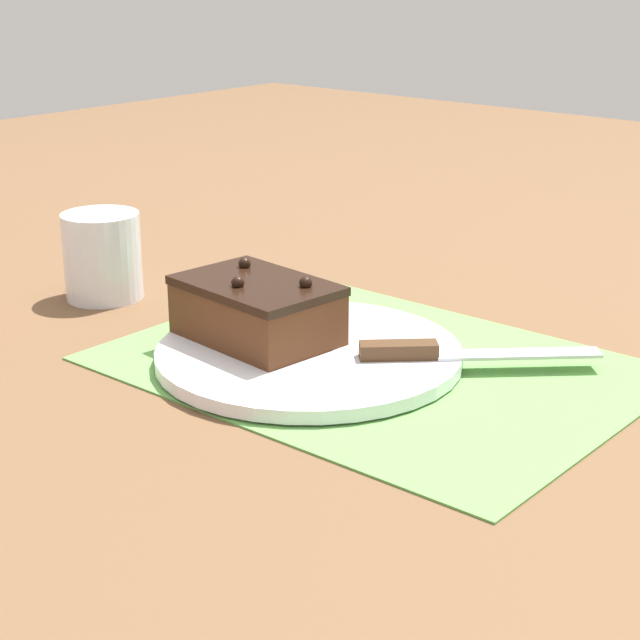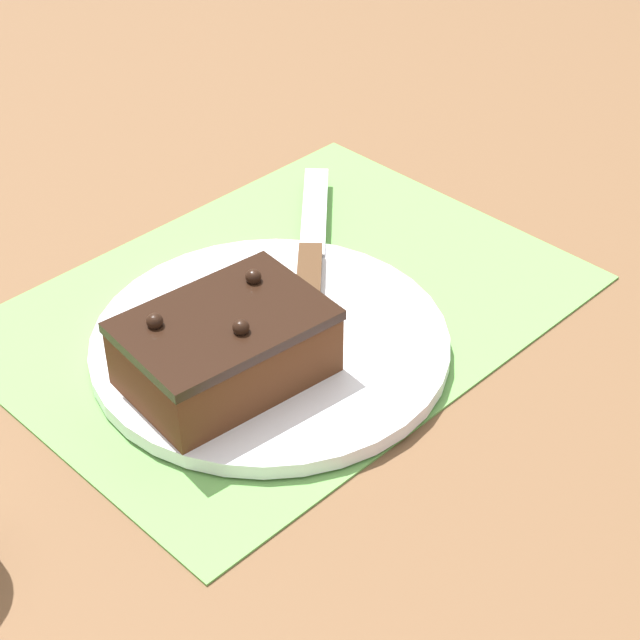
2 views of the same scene
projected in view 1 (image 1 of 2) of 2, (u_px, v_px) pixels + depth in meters
ground_plane at (374, 367)px, 0.96m from camera, size 3.00×3.00×0.00m
placemat_woven at (374, 365)px, 0.96m from camera, size 0.46×0.34×0.00m
cake_plate at (309, 354)px, 0.97m from camera, size 0.28×0.28×0.01m
chocolate_cake at (257, 310)px, 0.98m from camera, size 0.15×0.11×0.06m
serving_knife at (438, 352)px, 0.94m from camera, size 0.17×0.16×0.01m
drinking_glass at (103, 256)px, 1.14m from camera, size 0.08×0.08×0.09m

